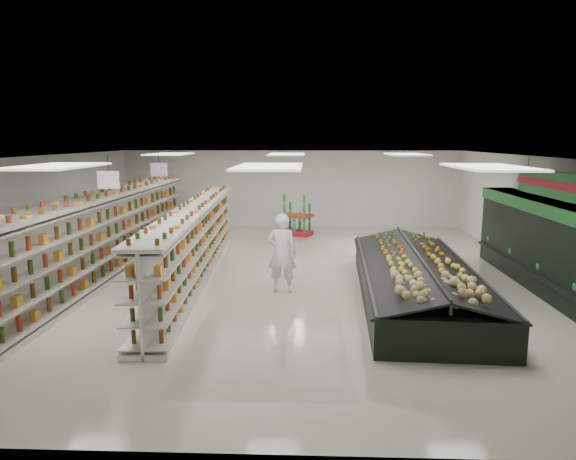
{
  "coord_description": "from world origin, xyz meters",
  "views": [
    {
      "loc": [
        0.71,
        -13.47,
        3.66
      ],
      "look_at": [
        0.17,
        0.71,
        1.14
      ],
      "focal_mm": 32.0,
      "sensor_mm": 36.0,
      "label": 1
    }
  ],
  "objects_px": {
    "gondola_left": "(107,237)",
    "gondola_center": "(196,244)",
    "shopper_main": "(282,253)",
    "soda_endcap": "(297,217)",
    "shopper_background": "(190,227)",
    "produce_island": "(416,277)"
  },
  "relations": [
    {
      "from": "produce_island",
      "to": "shopper_background",
      "type": "height_order",
      "value": "shopper_background"
    },
    {
      "from": "shopper_main",
      "to": "gondola_left",
      "type": "bearing_deg",
      "value": -13.97
    },
    {
      "from": "gondola_left",
      "to": "soda_endcap",
      "type": "height_order",
      "value": "gondola_left"
    },
    {
      "from": "gondola_left",
      "to": "shopper_main",
      "type": "xyz_separation_m",
      "value": [
        4.87,
        -1.57,
        -0.05
      ]
    },
    {
      "from": "produce_island",
      "to": "shopper_main",
      "type": "xyz_separation_m",
      "value": [
        -3.14,
        0.34,
        0.48
      ]
    },
    {
      "from": "gondola_center",
      "to": "soda_endcap",
      "type": "bearing_deg",
      "value": 64.1
    },
    {
      "from": "shopper_main",
      "to": "soda_endcap",
      "type": "bearing_deg",
      "value": -87.63
    },
    {
      "from": "shopper_main",
      "to": "gondola_center",
      "type": "bearing_deg",
      "value": -27.38
    },
    {
      "from": "produce_island",
      "to": "soda_endcap",
      "type": "distance_m",
      "value": 8.39
    },
    {
      "from": "gondola_center",
      "to": "produce_island",
      "type": "distance_m",
      "value": 5.83
    },
    {
      "from": "shopper_background",
      "to": "soda_endcap",
      "type": "bearing_deg",
      "value": -17.39
    },
    {
      "from": "gondola_center",
      "to": "soda_endcap",
      "type": "height_order",
      "value": "gondola_center"
    },
    {
      "from": "gondola_center",
      "to": "shopper_background",
      "type": "bearing_deg",
      "value": 103.2
    },
    {
      "from": "soda_endcap",
      "to": "shopper_background",
      "type": "relative_size",
      "value": 0.95
    },
    {
      "from": "soda_endcap",
      "to": "gondola_left",
      "type": "bearing_deg",
      "value": -130.5
    },
    {
      "from": "gondola_left",
      "to": "gondola_center",
      "type": "height_order",
      "value": "gondola_left"
    },
    {
      "from": "soda_endcap",
      "to": "shopper_main",
      "type": "xyz_separation_m",
      "value": [
        -0.21,
        -7.51,
        0.26
      ]
    },
    {
      "from": "gondola_center",
      "to": "soda_endcap",
      "type": "relative_size",
      "value": 7.65
    },
    {
      "from": "gondola_left",
      "to": "soda_endcap",
      "type": "distance_m",
      "value": 7.82
    },
    {
      "from": "gondola_center",
      "to": "shopper_background",
      "type": "height_order",
      "value": "gondola_center"
    },
    {
      "from": "gondola_left",
      "to": "shopper_background",
      "type": "xyz_separation_m",
      "value": [
        1.54,
        3.17,
        -0.25
      ]
    },
    {
      "from": "shopper_main",
      "to": "produce_island",
      "type": "bearing_deg",
      "value": 177.78
    }
  ]
}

